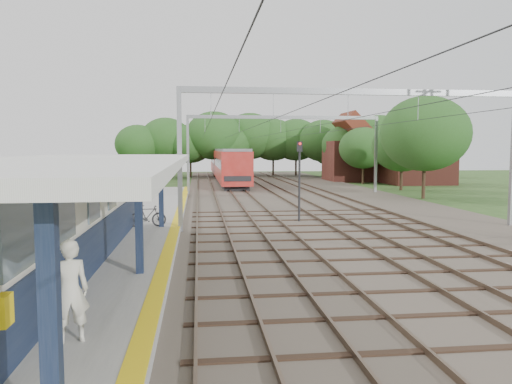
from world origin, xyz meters
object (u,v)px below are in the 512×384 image
train (226,163)px  signal_post (299,171)px  bicycle (147,216)px  person (69,291)px

train → signal_post: bearing=-87.2°
train → signal_post: size_ratio=8.41×
signal_post → bicycle: bearing=-149.7°
bicycle → train: (6.06, 40.71, 1.33)m
person → bicycle: bearing=-110.1°
bicycle → train: size_ratio=0.05×
person → bicycle: size_ratio=1.15×
person → bicycle: (0.05, 14.32, -0.48)m
person → train: train is taller
bicycle → train: 41.18m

